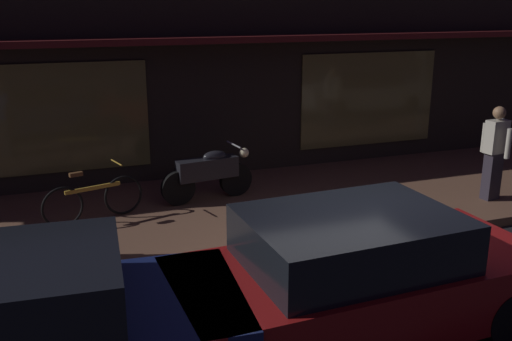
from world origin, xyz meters
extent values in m
plane|color=black|center=(0.00, 0.00, 0.00)|extent=(60.00, 60.00, 0.00)
cube|color=brown|center=(0.00, 3.00, 0.07)|extent=(18.00, 4.00, 0.15)
cube|color=black|center=(0.00, 6.40, 1.80)|extent=(18.00, 2.80, 3.60)
cube|color=brown|center=(-3.20, 4.98, 1.50)|extent=(3.20, 0.04, 2.00)
cube|color=brown|center=(3.20, 4.98, 1.50)|extent=(3.20, 0.04, 2.00)
cube|color=#591919|center=(0.00, 4.75, 2.85)|extent=(16.20, 0.50, 0.12)
cylinder|color=black|center=(-1.39, 3.44, 0.45)|extent=(0.61, 0.20, 0.60)
cylinder|color=black|center=(-0.30, 3.59, 0.45)|extent=(0.61, 0.20, 0.60)
cube|color=black|center=(-0.85, 3.51, 0.73)|extent=(1.13, 0.42, 0.36)
ellipsoid|color=black|center=(-0.70, 3.53, 0.93)|extent=(0.47, 0.30, 0.20)
sphere|color=#F9EDB7|center=(-0.13, 3.61, 0.93)|extent=(0.18, 0.18, 0.18)
cylinder|color=gray|center=(-0.33, 3.58, 1.10)|extent=(0.10, 0.55, 0.03)
torus|color=black|center=(-3.30, 3.02, 0.48)|extent=(0.65, 0.22, 0.66)
torus|color=black|center=(-2.34, 3.29, 0.48)|extent=(0.65, 0.22, 0.66)
cube|color=#B78C2D|center=(-2.82, 3.15, 0.70)|extent=(0.88, 0.28, 0.06)
cube|color=brown|center=(-3.06, 3.09, 0.97)|extent=(0.21, 0.13, 0.06)
cylinder|color=#B78C2D|center=(-2.41, 3.27, 1.05)|extent=(0.14, 0.41, 0.02)
cube|color=#28232D|center=(3.90, 1.85, 0.57)|extent=(0.30, 0.23, 0.85)
cube|color=#B2AD9E|center=(3.90, 1.85, 1.29)|extent=(0.40, 0.26, 0.58)
sphere|color=#8C6647|center=(3.90, 1.85, 1.71)|extent=(0.22, 0.22, 0.22)
cylinder|color=#B2AD9E|center=(3.94, 1.60, 1.22)|extent=(0.10, 0.10, 0.52)
cylinder|color=#B2AD9E|center=(3.87, 2.11, 1.22)|extent=(0.10, 0.10, 0.52)
cylinder|color=black|center=(-2.41, -0.22, 0.32)|extent=(0.65, 0.27, 0.64)
cylinder|color=black|center=(0.97, -0.13, 0.32)|extent=(0.65, 0.24, 0.64)
cylinder|color=black|center=(1.03, -1.68, 0.32)|extent=(0.65, 0.24, 0.64)
cylinder|color=black|center=(-1.72, -0.23, 0.32)|extent=(0.65, 0.24, 0.64)
cube|color=maroon|center=(-0.35, -0.96, 0.55)|extent=(4.17, 1.92, 0.68)
cube|color=black|center=(-0.49, -0.96, 1.10)|extent=(2.26, 1.69, 0.64)
camera|label=1|loc=(-3.33, -5.88, 3.54)|focal=40.37mm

